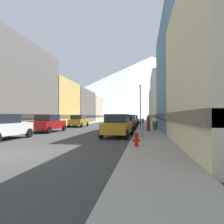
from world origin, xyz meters
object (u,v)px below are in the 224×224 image
car_right_3 (133,120)px  potted_plant_0 (155,125)px  car_right_0 (118,125)px  car_driving_0 (114,119)px  parking_meter_near (143,126)px  car_left_2 (78,121)px  car_right_1 (126,122)px  potted_plant_1 (20,126)px  car_right_2 (130,121)px  car_left_1 (49,123)px  streetlamp_right (140,99)px  fire_hydrant_near (136,139)px  potted_plant_2 (18,127)px  car_left_0 (2,127)px  pedestrian_0 (58,121)px

car_right_3 → potted_plant_0: 16.88m
car_right_0 → car_driving_0: bearing=99.3°
parking_meter_near → car_left_2: bearing=122.7°
car_right_0 → car_right_1: size_ratio=1.01×
potted_plant_1 → car_right_2: bearing=43.6°
car_left_1 → streetlamp_right: size_ratio=0.75×
fire_hydrant_near → potted_plant_2: potted_plant_2 is taller
potted_plant_1 → streetlamp_right: (12.35, 8.52, 3.42)m
car_right_1 → car_right_2: same height
car_left_2 → car_right_2: same height
car_right_2 → potted_plant_0: size_ratio=4.46×
car_left_2 → potted_plant_1: bearing=-109.5°
fire_hydrant_near → potted_plant_0: size_ratio=0.71×
potted_plant_0 → car_right_2: bearing=114.1°
car_left_0 → car_left_2: (0.00, 15.50, 0.00)m
car_right_0 → parking_meter_near: size_ratio=3.37×
car_right_2 → car_left_2: bearing=-170.8°
car_right_2 → car_left_1: bearing=-126.5°
car_right_0 → parking_meter_near: bearing=-52.4°
car_right_1 → potted_plant_2: car_right_1 is taller
car_driving_0 → potted_plant_2: (-5.40, -30.07, -0.38)m
potted_plant_2 → car_right_3: bearing=61.6°
potted_plant_0 → fire_hydrant_near: bearing=-97.4°
potted_plant_0 → car_right_3: bearing=100.9°
car_right_3 → car_driving_0: bearing=118.1°
potted_plant_2 → streetlamp_right: bearing=35.4°
car_right_0 → car_right_2: (0.00, 13.55, 0.00)m
potted_plant_1 → parking_meter_near: bearing=-24.5°
car_left_1 → car_right_1: (7.60, 4.02, 0.00)m
fire_hydrant_near → potted_plant_2: 15.07m
car_right_0 → car_driving_0: same height
potted_plant_1 → potted_plant_2: potted_plant_2 is taller
pedestrian_0 → streetlamp_right: size_ratio=0.27×
car_right_3 → streetlamp_right: 11.68m
car_driving_0 → potted_plant_1: bearing=-100.3°
streetlamp_right → car_right_3: bearing=97.9°
car_left_0 → car_right_3: bearing=73.8°
car_driving_0 → streetlamp_right: size_ratio=0.75×
car_driving_0 → car_right_1: bearing=-78.2°
fire_hydrant_near → parking_meter_near: (0.30, 2.94, 0.49)m
car_right_2 → potted_plant_2: size_ratio=5.73×
potted_plant_2 → pedestrian_0: size_ratio=0.49×
streetlamp_right → car_left_2: bearing=176.7°
car_left_0 → fire_hydrant_near: (9.25, -2.29, -0.37)m
potted_plant_2 → streetlamp_right: (12.35, 8.79, 3.46)m
potted_plant_2 → streetlamp_right: size_ratio=0.13×
car_left_2 → car_right_3: size_ratio=1.01×
car_right_1 → car_driving_0: (-5.40, 25.77, 0.00)m
car_left_2 → car_right_2: bearing=9.2°
car_left_1 → car_right_0: (7.60, -3.29, 0.00)m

